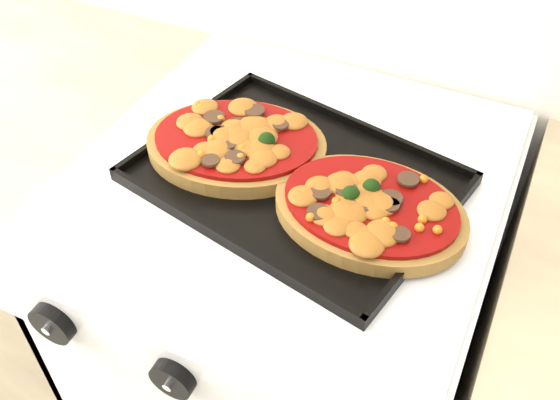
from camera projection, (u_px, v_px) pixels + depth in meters
The scene contains 7 objects.
stove at pixel (288, 345), 1.21m from camera, with size 0.60×0.60×0.91m, color silver.
control_panel at pixel (179, 363), 0.73m from camera, with size 0.60×0.02×0.09m, color silver.
knob_left at pixel (53, 324), 0.77m from camera, with size 0.06×0.06×0.02m, color black.
knob_center at pixel (173, 379), 0.71m from camera, with size 0.05×0.05×0.02m, color black.
baking_tray at pixel (296, 176), 0.86m from camera, with size 0.42×0.31×0.02m, color black.
pizza_left at pixel (236, 142), 0.89m from camera, with size 0.26×0.20×0.04m, color olive, non-canonical shape.
pizza_right at pixel (370, 208), 0.80m from camera, with size 0.25×0.19×0.04m, color olive, non-canonical shape.
Camera 1 is at (0.26, 1.09, 1.50)m, focal length 40.00 mm.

